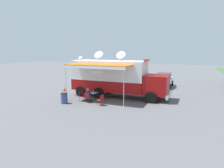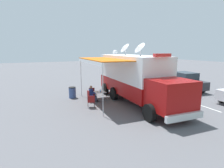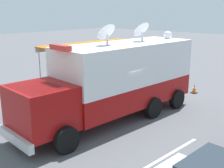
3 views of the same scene
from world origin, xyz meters
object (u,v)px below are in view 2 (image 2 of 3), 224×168
Objects in this scene: command_truck at (136,77)px; traffic_cone at (110,84)px; trash_bin at (72,93)px; folding_table at (100,92)px; water_bottle at (100,91)px; folding_chair_beside_table at (92,93)px; folding_chair_spare_by_truck at (91,101)px; folding_chair_at_table at (90,95)px; seated_responder at (92,93)px; car_behind_truck at (185,81)px.

command_truck is 16.58× the size of traffic_cone.
trash_bin reaches higher than traffic_cone.
command_truck is 11.38× the size of folding_table.
water_bottle reaches higher than folding_chair_beside_table.
folding_chair_at_table is at bearing -105.87° from folding_chair_spare_by_truck.
folding_chair_spare_by_truck is 7.60m from traffic_cone.
folding_chair_at_table is 0.70× the size of seated_responder.
folding_chair_at_table is at bearing 50.80° from traffic_cone.
command_truck is 11.05× the size of folding_chair_spare_by_truck.
command_truck is 3.77m from folding_chair_spare_by_truck.
folding_chair_at_table is 1.50× the size of traffic_cone.
water_bottle is at bearing 164.47° from folding_chair_at_table.
folding_chair_beside_table is at bearing -109.55° from seated_responder.
folding_chair_spare_by_truck is (1.20, 1.22, -0.32)m from water_bottle.
folding_table is 0.97× the size of folding_chair_beside_table.
trash_bin is (1.09, -1.77, -0.20)m from seated_responder.
command_truck is 42.93× the size of water_bottle.
folding_chair_spare_by_truck is at bearing 67.29° from seated_responder.
seated_responder reaches higher than folding_table.
seated_responder is (2.89, -1.57, -1.30)m from command_truck.
seated_responder is at bearing 70.45° from folding_chair_beside_table.
seated_responder reaches higher than traffic_cone.
command_truck reaches higher than seated_responder.
traffic_cone is at bearing -129.20° from folding_chair_at_table.
folding_chair_at_table is at bearing -4.26° from folding_table.
trash_bin reaches higher than folding_table.
command_truck is at bearing 12.42° from car_behind_truck.
folding_chair_spare_by_truck is (3.49, -0.14, -1.43)m from command_truck.
seated_responder is at bearing -0.51° from car_behind_truck.
car_behind_truck is at bearing 140.30° from traffic_cone.
folding_chair_beside_table and folding_chair_spare_by_truck have the same top height.
car_behind_truck reaches higher than water_bottle.
folding_chair_beside_table is at bearing -68.97° from folding_table.
seated_responder is 6.10m from traffic_cone.
folding_table is 0.97× the size of folding_chair_at_table.
folding_chair_beside_table is 0.70× the size of seated_responder.
traffic_cone is at bearing -97.47° from command_truck.
folding_chair_at_table is at bearing -27.15° from command_truck.
folding_chair_at_table is at bearing -3.32° from seated_responder.
folding_chair_beside_table is 1.68m from trash_bin.
water_bottle is at bearing 86.26° from folding_table.
folding_chair_beside_table is at bearing 144.75° from trash_bin.
water_bottle is at bearing 0.78° from car_behind_truck.
trash_bin is at bearing -46.95° from folding_table.
folding_table is 0.82m from folding_chair_at_table.
folding_chair_at_table is at bearing -15.53° from water_bottle.
car_behind_truck is at bearing 174.58° from folding_chair_beside_table.
water_bottle is 0.88m from folding_chair_at_table.
command_truck is 3.75m from folding_chair_at_table.
folding_chair_spare_by_truck is 0.70× the size of seated_responder.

